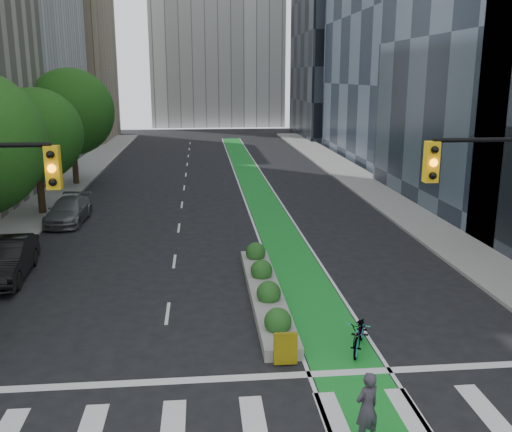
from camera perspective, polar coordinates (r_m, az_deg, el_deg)
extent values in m
plane|color=black|center=(15.90, -0.55, -18.00)|extent=(160.00, 160.00, 0.00)
cube|color=gray|center=(40.76, -20.57, 1.18)|extent=(3.60, 90.00, 0.15)
cube|color=gray|center=(41.43, 12.80, 1.92)|extent=(3.60, 90.00, 0.15)
cube|color=#198C2B|center=(44.45, -0.09, 2.98)|extent=(2.20, 70.00, 0.01)
cube|color=tan|center=(81.79, -19.69, 16.31)|extent=(14.00, 16.00, 26.00)
cube|color=black|center=(84.35, 9.42, 17.48)|extent=(14.00, 18.00, 28.00)
cylinder|color=black|center=(37.31, -20.81, 3.45)|extent=(0.44, 0.44, 4.48)
sphere|color=#0E4111|center=(36.96, -21.17, 7.60)|extent=(5.60, 5.60, 5.60)
cylinder|color=black|center=(46.87, -17.73, 6.07)|extent=(0.44, 0.44, 5.15)
sphere|color=#0E4111|center=(46.59, -18.02, 9.88)|extent=(6.60, 6.60, 6.60)
cube|color=gold|center=(14.56, -19.62, 4.59)|extent=(0.34, 0.28, 1.05)
sphere|color=orange|center=(14.40, -19.77, 4.49)|extent=(0.20, 0.20, 0.20)
cube|color=gold|center=(15.29, 17.13, 5.19)|extent=(0.34, 0.28, 1.05)
sphere|color=orange|center=(15.14, 17.36, 5.09)|extent=(0.20, 0.20, 0.20)
cube|color=gray|center=(22.16, 0.97, -7.84)|extent=(1.20, 10.00, 0.40)
cube|color=yellow|center=(17.32, 2.97, -13.09)|extent=(0.70, 0.12, 1.00)
sphere|color=#194C19|center=(18.79, 2.20, -10.49)|extent=(0.90, 0.90, 0.90)
sphere|color=#194C19|center=(21.07, 1.28, -7.71)|extent=(0.90, 0.90, 0.90)
sphere|color=#194C19|center=(23.40, 0.55, -5.47)|extent=(0.90, 0.90, 0.90)
sphere|color=#194C19|center=(25.76, -0.04, -3.64)|extent=(0.90, 0.90, 0.90)
imported|color=gray|center=(18.53, 10.34, -11.45)|extent=(1.47, 2.19, 1.09)
imported|color=#37313B|center=(14.18, 11.03, -18.32)|extent=(0.78, 0.66, 1.80)
imported|color=black|center=(26.30, -23.83, -4.02)|extent=(2.15, 5.32, 1.72)
imported|color=slate|center=(35.11, -18.25, 0.51)|extent=(2.16, 4.99, 1.43)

